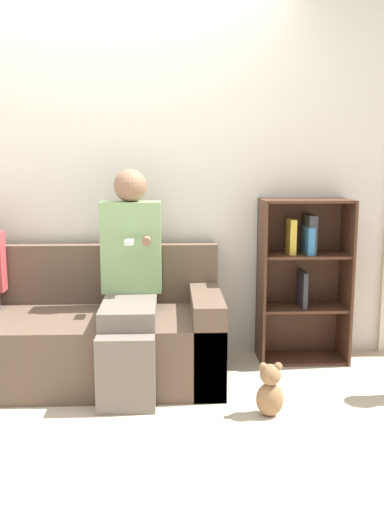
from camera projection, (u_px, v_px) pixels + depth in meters
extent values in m
plane|color=beige|center=(91.00, 411.00, 2.98)|extent=(14.00, 14.00, 0.00)
cube|color=silver|center=(104.00, 174.00, 3.68)|extent=(10.00, 0.06, 2.55)
cube|color=brown|center=(68.00, 351.00, 3.32)|extent=(1.89, 0.66, 0.42)
cube|color=brown|center=(78.00, 303.00, 3.68)|extent=(1.89, 0.14, 0.81)
cube|color=brown|center=(207.00, 338.00, 3.34)|extent=(0.19, 0.66, 0.56)
cube|color=#70665B|center=(126.00, 374.00, 2.95)|extent=(0.32, 0.12, 0.42)
cube|color=#70665B|center=(129.00, 313.00, 3.20)|extent=(0.32, 0.47, 0.11)
cube|color=#84AD70|center=(131.00, 247.00, 3.45)|extent=(0.38, 0.17, 0.58)
sphere|color=#8C664C|center=(130.00, 186.00, 3.39)|extent=(0.21, 0.21, 0.21)
cylinder|color=#8C664C|center=(147.00, 241.00, 3.32)|extent=(0.05, 0.10, 0.05)
cube|color=white|center=(129.00, 242.00, 3.26)|extent=(0.05, 0.12, 0.02)
cube|color=#4C2D1E|center=(261.00, 282.00, 3.66)|extent=(0.02, 0.31, 1.11)
cube|color=#4C2D1E|center=(346.00, 281.00, 3.68)|extent=(0.02, 0.31, 1.11)
cube|color=#4C2D1E|center=(299.00, 277.00, 3.81)|extent=(0.60, 0.02, 1.11)
cube|color=#4C2D1E|center=(301.00, 358.00, 3.76)|extent=(0.56, 0.27, 0.02)
cube|color=#4C2D1E|center=(303.00, 307.00, 3.70)|extent=(0.56, 0.27, 0.02)
cube|color=#4C2D1E|center=(305.00, 255.00, 3.64)|extent=(0.56, 0.27, 0.02)
cube|color=#4C2D1E|center=(307.00, 201.00, 3.58)|extent=(0.56, 0.27, 0.02)
cube|color=#333338|center=(310.00, 234.00, 3.61)|extent=(0.05, 0.20, 0.26)
cube|color=teal|center=(308.00, 240.00, 3.62)|extent=(0.04, 0.20, 0.18)
cube|color=gold|center=(291.00, 237.00, 3.61)|extent=(0.04, 0.15, 0.23)
cube|color=#333338|center=(302.00, 289.00, 3.68)|extent=(0.03, 0.20, 0.25)
ellipsoid|color=#936B47|center=(270.00, 399.00, 2.91)|extent=(0.15, 0.12, 0.18)
sphere|color=#936B47|center=(270.00, 375.00, 2.89)|extent=(0.11, 0.11, 0.11)
sphere|color=#936B47|center=(263.00, 367.00, 2.88)|extent=(0.05, 0.05, 0.05)
sphere|color=#936B47|center=(278.00, 366.00, 2.88)|extent=(0.05, 0.05, 0.05)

